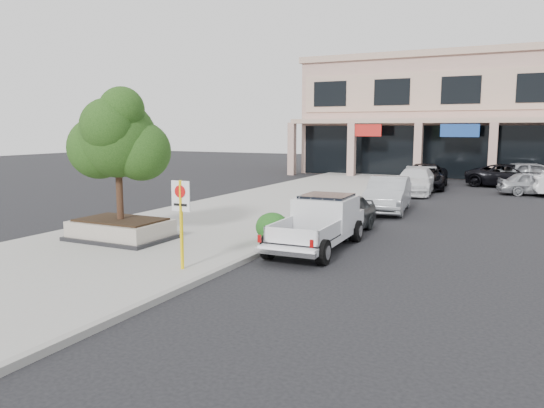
% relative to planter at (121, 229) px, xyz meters
% --- Properties ---
extents(ground, '(120.00, 120.00, 0.00)m').
position_rel_planter_xyz_m(ground, '(6.38, -1.03, -0.48)').
color(ground, black).
rests_on(ground, ground).
extents(sidewalk, '(8.00, 52.00, 0.15)m').
position_rel_planter_xyz_m(sidewalk, '(0.88, 4.97, -0.40)').
color(sidewalk, gray).
rests_on(sidewalk, ground).
extents(curb, '(0.20, 52.00, 0.15)m').
position_rel_planter_xyz_m(curb, '(4.83, 4.97, -0.40)').
color(curb, gray).
rests_on(curb, ground).
extents(planter, '(3.20, 2.20, 0.68)m').
position_rel_planter_xyz_m(planter, '(0.00, 0.00, 0.00)').
color(planter, black).
rests_on(planter, sidewalk).
extents(planter_tree, '(2.90, 2.55, 4.00)m').
position_rel_planter_xyz_m(planter_tree, '(0.13, 0.15, 2.94)').
color(planter_tree, black).
rests_on(planter_tree, planter).
extents(no_parking_sign, '(0.55, 0.09, 2.30)m').
position_rel_planter_xyz_m(no_parking_sign, '(3.99, -2.14, 1.16)').
color(no_parking_sign, yellow).
rests_on(no_parking_sign, sidewalk).
extents(hedge, '(1.10, 0.99, 0.93)m').
position_rel_planter_xyz_m(hedge, '(4.58, 1.91, 0.14)').
color(hedge, '#164814').
rests_on(hedge, sidewalk).
extents(pickup_truck, '(2.07, 5.23, 1.63)m').
position_rel_planter_xyz_m(pickup_truck, '(6.03, 2.06, 0.34)').
color(pickup_truck, silver).
rests_on(pickup_truck, ground).
extents(curb_car_a, '(1.80, 4.20, 1.41)m').
position_rel_planter_xyz_m(curb_car_a, '(5.85, 4.86, 0.23)').
color(curb_car_a, '#313537').
rests_on(curb_car_a, ground).
extents(curb_car_b, '(2.21, 4.92, 1.57)m').
position_rel_planter_xyz_m(curb_car_b, '(6.12, 10.58, 0.31)').
color(curb_car_b, '#ABAEB3').
rests_on(curb_car_b, ground).
extents(curb_car_c, '(2.37, 5.24, 1.49)m').
position_rel_planter_xyz_m(curb_car_c, '(5.90, 17.73, 0.27)').
color(curb_car_c, silver).
rests_on(curb_car_c, ground).
extents(curb_car_d, '(3.11, 5.79, 1.54)m').
position_rel_planter_xyz_m(curb_car_d, '(5.86, 20.82, 0.30)').
color(curb_car_d, black).
rests_on(curb_car_d, ground).
extents(lot_car_a, '(4.23, 2.60, 1.34)m').
position_rel_planter_xyz_m(lot_car_a, '(12.09, 20.11, 0.20)').
color(lot_car_a, '#9FA2A7').
rests_on(lot_car_a, ground).
extents(lot_car_d, '(5.69, 3.40, 1.48)m').
position_rel_planter_xyz_m(lot_car_d, '(10.65, 23.80, 0.26)').
color(lot_car_d, black).
rests_on(lot_car_d, ground).
extents(lot_car_e, '(5.24, 3.82, 1.66)m').
position_rel_planter_xyz_m(lot_car_e, '(11.87, 24.90, 0.35)').
color(lot_car_e, '#A8ABB0').
rests_on(lot_car_e, ground).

